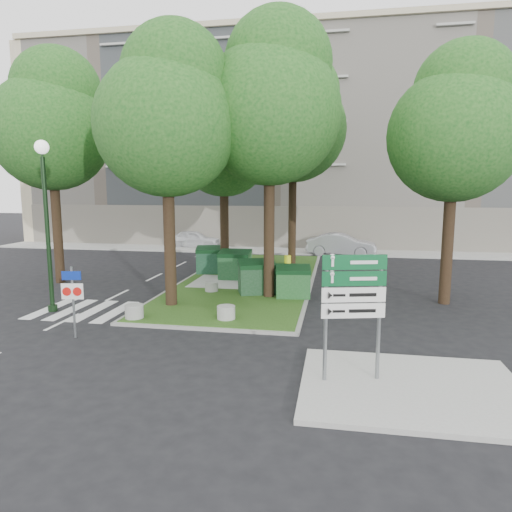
% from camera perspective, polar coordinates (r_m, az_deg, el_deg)
% --- Properties ---
extents(ground, '(120.00, 120.00, 0.00)m').
position_cam_1_polar(ground, '(15.26, -8.51, -9.00)').
color(ground, black).
rests_on(ground, ground).
extents(median_island, '(6.00, 16.00, 0.12)m').
position_cam_1_polar(median_island, '(22.63, -0.83, -2.96)').
color(median_island, '#1F4313').
rests_on(median_island, ground).
extents(median_kerb, '(6.30, 16.30, 0.10)m').
position_cam_1_polar(median_kerb, '(22.64, -0.83, -2.98)').
color(median_kerb, gray).
rests_on(median_kerb, ground).
extents(sidewalk_corner, '(5.00, 4.00, 0.12)m').
position_cam_1_polar(sidewalk_corner, '(11.36, 18.90, -15.39)').
color(sidewalk_corner, '#999993').
rests_on(sidewalk_corner, ground).
extents(building_sidewalk, '(42.00, 3.00, 0.12)m').
position_cam_1_polar(building_sidewalk, '(32.93, 1.81, 0.67)').
color(building_sidewalk, '#999993').
rests_on(building_sidewalk, ground).
extents(zebra_crossing, '(5.00, 3.00, 0.01)m').
position_cam_1_polar(zebra_crossing, '(18.06, -18.38, -6.56)').
color(zebra_crossing, silver).
rests_on(zebra_crossing, ground).
extents(apartment_building, '(41.00, 12.00, 16.00)m').
position_cam_1_polar(apartment_building, '(40.19, 3.47, 13.43)').
color(apartment_building, tan).
rests_on(apartment_building, ground).
extents(tree_median_near_left, '(5.20, 5.20, 10.53)m').
position_cam_1_polar(tree_median_near_left, '(17.66, -10.84, 17.33)').
color(tree_median_near_left, black).
rests_on(tree_median_near_left, ground).
extents(tree_median_near_right, '(5.60, 5.60, 11.46)m').
position_cam_1_polar(tree_median_near_right, '(18.83, 2.03, 18.98)').
color(tree_median_near_right, black).
rests_on(tree_median_near_right, ground).
extents(tree_median_mid, '(4.80, 4.80, 9.99)m').
position_cam_1_polar(tree_median_mid, '(23.64, -3.83, 14.37)').
color(tree_median_mid, black).
rests_on(tree_median_mid, ground).
extents(tree_median_far, '(5.80, 5.80, 11.93)m').
position_cam_1_polar(tree_median_far, '(26.21, 4.92, 16.74)').
color(tree_median_far, black).
rests_on(tree_median_far, ground).
extents(tree_street_left, '(5.40, 5.40, 11.00)m').
position_cam_1_polar(tree_street_left, '(23.99, -24.07, 15.20)').
color(tree_street_left, black).
rests_on(tree_street_left, ground).
extents(tree_street_right, '(5.00, 5.00, 10.06)m').
position_cam_1_polar(tree_street_right, '(19.47, 23.85, 14.94)').
color(tree_street_right, black).
rests_on(tree_street_right, ground).
extents(dumpster_a, '(1.69, 1.33, 1.41)m').
position_cam_1_polar(dumpster_a, '(24.13, -5.65, -0.50)').
color(dumpster_a, '#0F3821').
rests_on(dumpster_a, median_island).
extents(dumpster_b, '(1.55, 1.08, 1.44)m').
position_cam_1_polar(dumpster_b, '(22.44, -2.66, -1.12)').
color(dumpster_b, '#13411C').
rests_on(dumpster_b, median_island).
extents(dumpster_c, '(1.81, 1.53, 1.43)m').
position_cam_1_polar(dumpster_c, '(19.39, 0.10, -2.66)').
color(dumpster_c, black).
rests_on(dumpster_c, median_island).
extents(dumpster_d, '(1.52, 1.16, 1.31)m').
position_cam_1_polar(dumpster_d, '(18.78, 4.66, -3.23)').
color(dumpster_d, '#16471A').
rests_on(dumpster_d, median_island).
extents(bollard_left, '(0.64, 0.64, 0.46)m').
position_cam_1_polar(bollard_left, '(16.40, -14.97, -6.70)').
color(bollard_left, gray).
rests_on(bollard_left, median_island).
extents(bollard_right, '(0.62, 0.62, 0.45)m').
position_cam_1_polar(bollard_right, '(15.78, -3.76, -7.04)').
color(bollard_right, '#989994').
rests_on(bollard_right, median_island).
extents(bollard_mid, '(0.57, 0.57, 0.41)m').
position_cam_1_polar(bollard_mid, '(19.94, -5.58, -3.81)').
color(bollard_mid, gray).
rests_on(bollard_mid, median_island).
extents(litter_bin, '(0.38, 0.38, 0.66)m').
position_cam_1_polar(litter_bin, '(25.81, 3.98, -0.66)').
color(litter_bin, yellow).
rests_on(litter_bin, median_island).
extents(street_lamp, '(0.50, 0.50, 6.25)m').
position_cam_1_polar(street_lamp, '(18.26, -24.80, 5.74)').
color(street_lamp, black).
rests_on(street_lamp, ground).
extents(traffic_sign_pole, '(0.66, 0.15, 2.22)m').
position_cam_1_polar(traffic_sign_pole, '(14.96, -21.93, -4.26)').
color(traffic_sign_pole, slate).
rests_on(traffic_sign_pole, ground).
extents(directional_sign, '(1.45, 0.41, 2.96)m').
position_cam_1_polar(directional_sign, '(10.71, 12.06, -5.09)').
color(directional_sign, slate).
rests_on(directional_sign, sidewalk_corner).
extents(car_white, '(4.13, 1.97, 1.36)m').
position_cam_1_polar(car_white, '(35.19, -7.74, 2.13)').
color(car_white, silver).
rests_on(car_white, ground).
extents(car_silver, '(4.76, 2.10, 1.52)m').
position_cam_1_polar(car_silver, '(31.26, 10.65, 1.40)').
color(car_silver, '#A1A3A9').
rests_on(car_silver, ground).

